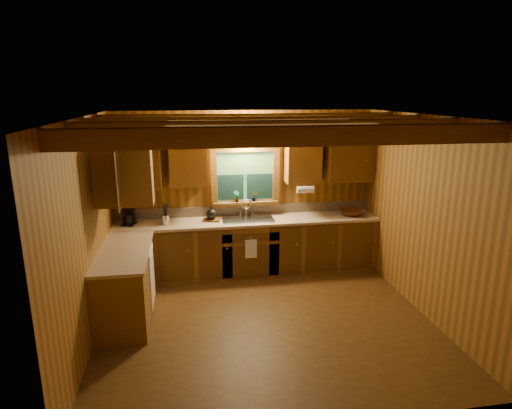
{
  "coord_description": "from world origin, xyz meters",
  "views": [
    {
      "loc": [
        -0.96,
        -4.94,
        2.86
      ],
      "look_at": [
        0.0,
        0.8,
        1.35
      ],
      "focal_mm": 30.22,
      "sensor_mm": 36.0,
      "label": 1
    }
  ],
  "objects_px": {
    "cutting_board": "(212,220)",
    "wicker_basket": "(352,212)",
    "sink": "(248,222)",
    "coffee_maker": "(129,214)"
  },
  "relations": [
    {
      "from": "coffee_maker",
      "to": "wicker_basket",
      "type": "distance_m",
      "value": 3.57
    },
    {
      "from": "cutting_board",
      "to": "wicker_basket",
      "type": "relative_size",
      "value": 0.69
    },
    {
      "from": "sink",
      "to": "coffee_maker",
      "type": "relative_size",
      "value": 2.55
    },
    {
      "from": "cutting_board",
      "to": "coffee_maker",
      "type": "bearing_deg",
      "value": -166.87
    },
    {
      "from": "sink",
      "to": "cutting_board",
      "type": "relative_size",
      "value": 3.02
    },
    {
      "from": "cutting_board",
      "to": "wicker_basket",
      "type": "xyz_separation_m",
      "value": [
        2.3,
        -0.07,
        0.04
      ]
    },
    {
      "from": "sink",
      "to": "cutting_board",
      "type": "height_order",
      "value": "sink"
    },
    {
      "from": "sink",
      "to": "coffee_maker",
      "type": "xyz_separation_m",
      "value": [
        -1.84,
        0.04,
        0.2
      ]
    },
    {
      "from": "sink",
      "to": "wicker_basket",
      "type": "bearing_deg",
      "value": -1.78
    },
    {
      "from": "sink",
      "to": "coffee_maker",
      "type": "height_order",
      "value": "coffee_maker"
    }
  ]
}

